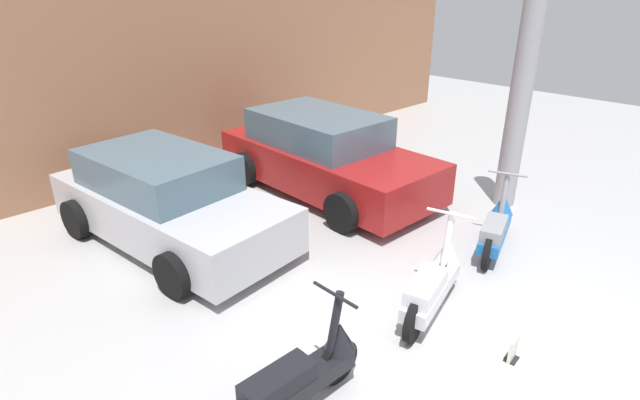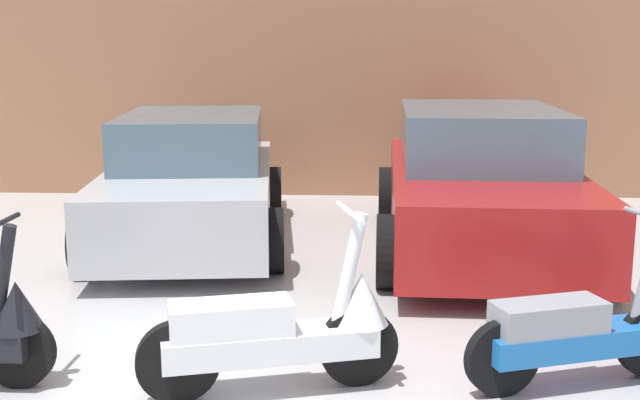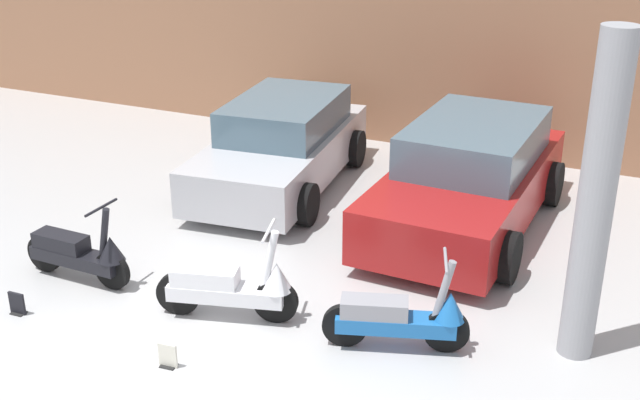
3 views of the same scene
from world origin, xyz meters
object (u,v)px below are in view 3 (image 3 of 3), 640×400
at_px(scooter_front_right, 232,286).
at_px(scooter_front_center, 402,317).
at_px(scooter_front_left, 81,253).
at_px(placard_near_left_scooter, 17,305).
at_px(car_rear_left, 282,145).
at_px(car_rear_center, 469,178).
at_px(support_column_side, 596,202).
at_px(placard_near_right_scooter, 168,357).

height_order(scooter_front_right, scooter_front_center, scooter_front_right).
xyz_separation_m(scooter_front_left, placard_near_left_scooter, (-0.16, -0.92, -0.26)).
relative_size(scooter_front_center, car_rear_left, 0.36).
relative_size(car_rear_center, support_column_side, 1.28).
distance_m(scooter_front_right, scooter_front_center, 1.90).
relative_size(car_rear_center, placard_near_right_scooter, 16.54).
bearing_deg(scooter_front_right, scooter_front_center, -9.48).
distance_m(scooter_front_left, scooter_front_center, 3.98).
bearing_deg(support_column_side, placard_near_left_scooter, -162.84).
distance_m(placard_near_left_scooter, placard_near_right_scooter, 2.12).
bearing_deg(support_column_side, car_rear_center, 125.09).
bearing_deg(scooter_front_right, placard_near_right_scooter, -112.35).
height_order(scooter_front_left, scooter_front_right, scooter_front_right).
xyz_separation_m(car_rear_center, placard_near_right_scooter, (-1.83, -4.57, -0.57)).
bearing_deg(scooter_front_center, placard_near_right_scooter, -166.11).
height_order(car_rear_left, placard_near_left_scooter, car_rear_left).
relative_size(scooter_front_left, placard_near_right_scooter, 5.79).
relative_size(scooter_front_left, placard_near_left_scooter, 5.79).
distance_m(car_rear_left, car_rear_center, 3.02).
height_order(scooter_front_left, placard_near_left_scooter, scooter_front_left).
height_order(car_rear_center, support_column_side, support_column_side).
relative_size(scooter_front_center, placard_near_left_scooter, 5.65).
bearing_deg(placard_near_right_scooter, placard_near_left_scooter, 175.64).
distance_m(car_rear_left, placard_near_right_scooter, 5.02).
bearing_deg(car_rear_center, support_column_side, 37.13).
distance_m(placard_near_left_scooter, support_column_side, 6.26).
xyz_separation_m(scooter_front_center, car_rear_center, (-0.19, 3.30, 0.31)).
distance_m(placard_near_right_scooter, support_column_side, 4.44).
distance_m(scooter_front_center, car_rear_center, 3.32).
height_order(scooter_front_right, placard_near_left_scooter, scooter_front_right).
height_order(car_rear_left, placard_near_right_scooter, car_rear_left).
distance_m(scooter_front_right, car_rear_left, 4.00).
bearing_deg(car_rear_left, placard_near_right_scooter, 7.71).
relative_size(scooter_front_left, support_column_side, 0.45).
distance_m(scooter_front_right, placard_near_right_scooter, 1.12).
relative_size(car_rear_left, car_rear_center, 0.95).
height_order(scooter_front_right, car_rear_left, car_rear_left).
xyz_separation_m(scooter_front_left, placard_near_right_scooter, (1.95, -1.08, -0.26)).
distance_m(car_rear_center, placard_near_right_scooter, 4.96).
bearing_deg(car_rear_left, scooter_front_center, 35.85).
bearing_deg(scooter_front_left, placard_near_left_scooter, -99.04).
xyz_separation_m(scooter_front_left, scooter_front_center, (3.97, 0.19, 0.00)).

